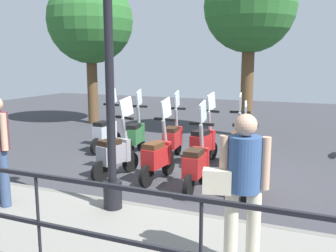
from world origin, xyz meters
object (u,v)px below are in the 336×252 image
(scooter_near_0, at_px, (244,166))
(scooter_near_2, at_px, (158,156))
(tree_distant, at_px, (250,8))
(tree_large, at_px, (90,21))
(scooter_far_2, at_px, (173,138))
(pedestrian_with_bag, at_px, (242,180))
(scooter_near_3, at_px, (115,153))
(scooter_far_3, at_px, (135,135))
(scooter_far_1, at_px, (204,142))
(scooter_near_1, at_px, (196,163))
(scooter_far_4, at_px, (106,132))
(scooter_far_0, at_px, (238,144))
(lamp_post_near, at_px, (109,73))

(scooter_near_0, relative_size, scooter_near_2, 1.00)
(scooter_near_0, bearing_deg, tree_distant, -1.42)
(tree_distant, bearing_deg, scooter_near_2, 171.56)
(tree_large, relative_size, tree_distant, 1.00)
(scooter_far_2, bearing_deg, tree_distant, -23.32)
(pedestrian_with_bag, height_order, tree_distant, tree_distant)
(scooter_near_3, distance_m, scooter_far_2, 1.75)
(scooter_near_3, xyz_separation_m, scooter_far_3, (1.70, 0.45, 0.00))
(scooter_far_1, bearing_deg, scooter_near_3, 150.96)
(pedestrian_with_bag, distance_m, scooter_near_3, 3.92)
(tree_large, height_order, scooter_near_1, tree_large)
(scooter_far_3, height_order, scooter_far_4, same)
(scooter_near_1, bearing_deg, scooter_far_3, 49.04)
(scooter_near_3, distance_m, scooter_far_0, 2.60)
(scooter_near_3, bearing_deg, scooter_near_1, -80.12)
(scooter_far_2, bearing_deg, scooter_near_0, -135.56)
(scooter_near_1, height_order, scooter_near_2, same)
(scooter_near_1, relative_size, scooter_far_1, 1.00)
(pedestrian_with_bag, bearing_deg, scooter_far_2, 17.21)
(tree_distant, relative_size, scooter_near_1, 3.26)
(scooter_near_3, height_order, scooter_far_0, same)
(scooter_far_2, xyz_separation_m, scooter_far_3, (0.03, 0.98, 0.00))
(lamp_post_near, bearing_deg, scooter_far_2, 6.98)
(scooter_near_0, height_order, scooter_far_3, same)
(scooter_near_1, relative_size, scooter_far_0, 1.00)
(tree_large, relative_size, scooter_far_1, 3.26)
(scooter_near_2, height_order, scooter_far_4, same)
(scooter_far_3, bearing_deg, scooter_far_0, -100.09)
(pedestrian_with_bag, height_order, scooter_far_0, pedestrian_with_bag)
(tree_large, xyz_separation_m, scooter_near_3, (-5.13, -3.91, -3.05))
(tree_distant, distance_m, scooter_near_0, 5.88)
(scooter_far_2, height_order, scooter_far_3, same)
(scooter_near_3, bearing_deg, tree_large, 51.54)
(scooter_near_2, distance_m, scooter_far_0, 1.94)
(scooter_far_1, relative_size, scooter_far_2, 1.00)
(scooter_far_1, xyz_separation_m, scooter_far_4, (0.17, 2.57, 0.00))
(pedestrian_with_bag, bearing_deg, tree_large, 29.20)
(scooter_near_3, bearing_deg, scooter_near_2, -69.70)
(scooter_far_2, bearing_deg, scooter_far_0, -97.15)
(scooter_near_3, xyz_separation_m, scooter_far_0, (1.62, -2.03, 0.00))
(scooter_far_2, distance_m, scooter_far_3, 0.98)
(tree_distant, height_order, scooter_far_2, tree_distant)
(scooter_near_1, distance_m, scooter_far_3, 2.81)
(scooter_far_3, bearing_deg, scooter_near_3, -173.55)
(scooter_near_1, height_order, scooter_far_0, same)
(scooter_near_2, relative_size, scooter_near_3, 1.00)
(tree_distant, bearing_deg, tree_large, 87.47)
(tree_distant, xyz_separation_m, scooter_near_1, (-5.01, -0.12, -3.20))
(tree_distant, height_order, scooter_near_2, tree_distant)
(scooter_near_0, bearing_deg, scooter_far_1, 25.90)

